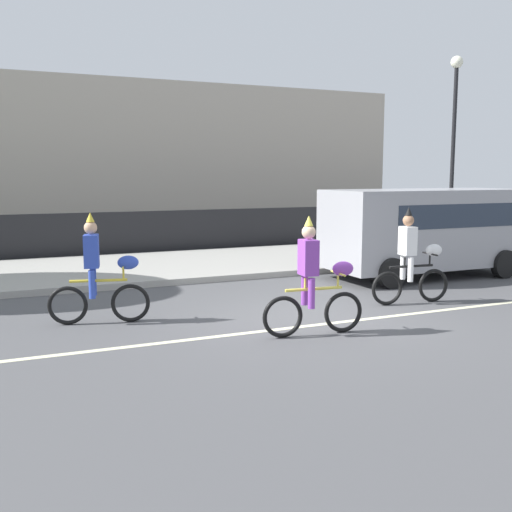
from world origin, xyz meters
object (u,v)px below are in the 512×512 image
(parade_cyclist_purple, at_px, (315,283))
(parade_cyclist_cobalt, at_px, (99,275))
(parade_cyclist_zebra, at_px, (412,262))
(parked_van_grey, at_px, (426,226))
(street_lamp_post, at_px, (454,126))

(parade_cyclist_purple, bearing_deg, parade_cyclist_cobalt, 144.37)
(parade_cyclist_zebra, xyz_separation_m, parked_van_grey, (2.36, 2.45, 0.44))
(parade_cyclist_zebra, bearing_deg, street_lamp_post, 42.61)
(parade_cyclist_cobalt, relative_size, parked_van_grey, 0.38)
(parade_cyclist_cobalt, distance_m, parked_van_grey, 8.45)
(parade_cyclist_purple, bearing_deg, street_lamp_post, 36.76)
(parade_cyclist_cobalt, height_order, street_lamp_post, street_lamp_post)
(parade_cyclist_zebra, xyz_separation_m, street_lamp_post, (5.26, 4.84, 3.15))
(parade_cyclist_cobalt, relative_size, street_lamp_post, 0.33)
(parade_cyclist_zebra, distance_m, street_lamp_post, 7.81)
(parked_van_grey, bearing_deg, parade_cyclist_zebra, -134.03)
(parade_cyclist_zebra, bearing_deg, parade_cyclist_purple, -156.44)
(parked_van_grey, distance_m, street_lamp_post, 4.63)
(parade_cyclist_zebra, height_order, street_lamp_post, street_lamp_post)
(parade_cyclist_cobalt, bearing_deg, parked_van_grey, 10.71)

